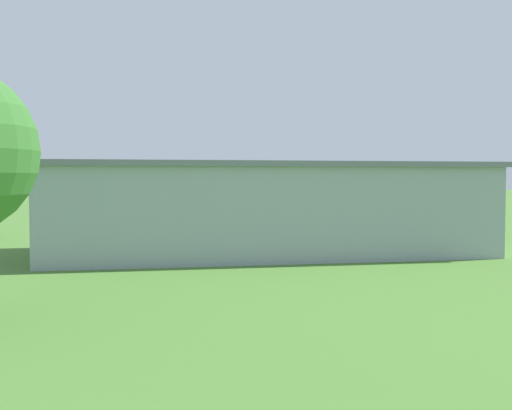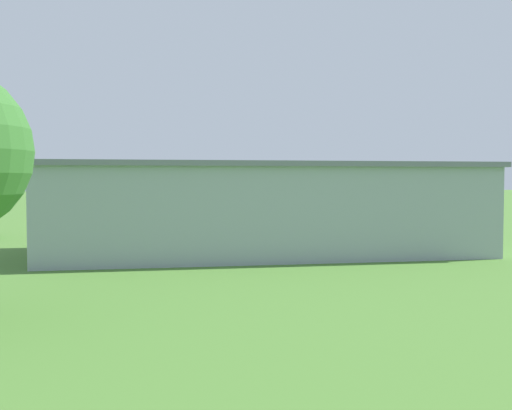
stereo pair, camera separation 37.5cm
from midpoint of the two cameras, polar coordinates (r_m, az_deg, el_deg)
ground_plane at (r=73.53m, az=-1.14°, el=-1.62°), size 400.00×400.00×0.00m
hangar at (r=42.39m, az=0.96°, el=-0.28°), size 30.69×13.44×6.44m
biplane at (r=76.13m, az=0.77°, el=0.69°), size 7.40×7.13×3.83m
car_blue at (r=60.11m, az=10.88°, el=-1.78°), size 2.06×4.20×1.65m
car_orange at (r=56.01m, az=-17.60°, el=-2.14°), size 2.19×4.24×1.68m
person_beside_truck at (r=62.67m, az=8.77°, el=-1.63°), size 0.51×0.51×1.62m
person_near_hangar_door at (r=64.25m, az=11.82°, el=-1.54°), size 0.54×0.54×1.64m
person_crossing_taxiway at (r=64.12m, az=9.44°, el=-1.49°), size 0.50×0.50×1.73m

